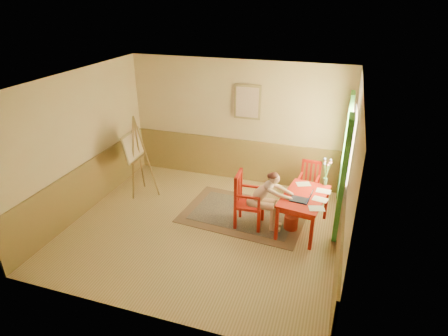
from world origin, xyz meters
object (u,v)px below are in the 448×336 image
(chair_left, at_px, (247,200))
(chair_back, at_px, (309,183))
(figure, at_px, (265,197))
(table, at_px, (304,200))
(easel, at_px, (135,149))
(laptop, at_px, (303,199))

(chair_left, height_order, chair_back, chair_left)
(chair_back, bearing_deg, figure, -119.40)
(table, height_order, chair_left, chair_left)
(chair_back, bearing_deg, easel, -168.70)
(figure, bearing_deg, chair_back, 60.60)
(figure, xyz_separation_m, easel, (-2.94, 0.48, 0.41))
(figure, relative_size, easel, 0.65)
(laptop, bearing_deg, table, 89.33)
(figure, xyz_separation_m, laptop, (0.69, -0.05, 0.12))
(laptop, xyz_separation_m, easel, (-3.63, 0.53, 0.29))
(easel, bearing_deg, table, -5.06)
(chair_left, relative_size, easel, 0.61)
(chair_left, relative_size, figure, 0.93)
(table, xyz_separation_m, chair_left, (-1.03, -0.19, -0.09))
(table, xyz_separation_m, figure, (-0.69, -0.16, 0.01))
(chair_left, height_order, figure, figure)
(table, relative_size, chair_left, 1.19)
(chair_back, height_order, laptop, laptop)
(chair_left, distance_m, chair_back, 1.60)
(table, xyz_separation_m, easel, (-3.63, 0.32, 0.43))
(table, bearing_deg, chair_left, -169.78)
(table, distance_m, chair_left, 1.05)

